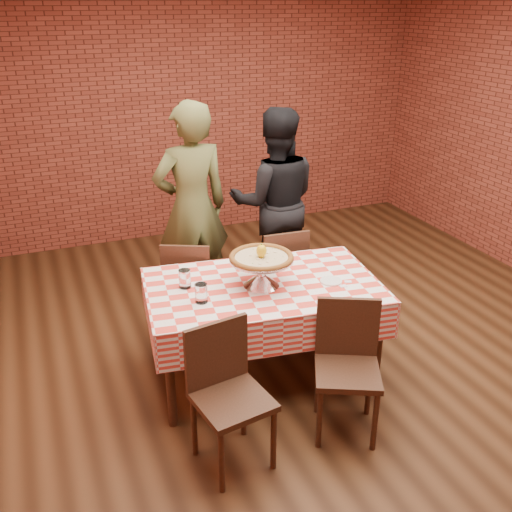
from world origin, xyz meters
name	(u,v)px	position (x,y,z in m)	size (l,w,h in m)	color
ground	(309,357)	(0.00, 0.00, 0.00)	(6.00, 6.00, 0.00)	black
back_wall	(193,110)	(0.00, 3.00, 1.45)	(5.50, 5.50, 0.00)	maroon
table	(263,331)	(-0.43, -0.07, 0.38)	(1.61, 0.97, 0.75)	#412417
tablecloth	(263,301)	(-0.43, -0.07, 0.62)	(1.65, 1.00, 0.28)	#E64032
pizza_stand	(261,272)	(-0.44, -0.08, 0.86)	(0.46, 0.46, 0.20)	silver
pizza	(261,258)	(-0.44, -0.08, 0.97)	(0.45, 0.45, 0.03)	#C8BA8D
lemon	(261,251)	(-0.44, -0.08, 1.02)	(0.07, 0.07, 0.09)	yellow
water_glass_left	(201,293)	(-0.91, -0.16, 0.82)	(0.08, 0.08, 0.13)	white
water_glass_right	(185,279)	(-0.95, 0.09, 0.82)	(0.08, 0.08, 0.13)	white
side_plate	(331,281)	(0.04, -0.22, 0.76)	(0.16, 0.16, 0.01)	white
sweetener_packet_a	(343,286)	(0.08, -0.31, 0.76)	(0.05, 0.04, 0.01)	white
sweetener_packet_b	(348,282)	(0.15, -0.27, 0.76)	(0.05, 0.04, 0.01)	white
condiment_caddy	(265,258)	(-0.30, 0.20, 0.82)	(0.09, 0.07, 0.13)	silver
chair_near_left	(233,402)	(-0.94, -0.84, 0.44)	(0.41, 0.41, 0.89)	#412417
chair_near_right	(347,374)	(-0.17, -0.84, 0.44)	(0.40, 0.40, 0.88)	#412417
chair_far_left	(191,286)	(-0.74, 0.73, 0.43)	(0.39, 0.39, 0.86)	#412417
chair_far_right	(279,273)	(0.03, 0.67, 0.44)	(0.39, 0.39, 0.87)	#412417
diner_olive	(192,208)	(-0.57, 1.21, 0.93)	(0.68, 0.44, 1.86)	#4F522A
diner_black	(275,202)	(0.24, 1.24, 0.87)	(0.85, 0.66, 1.75)	black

